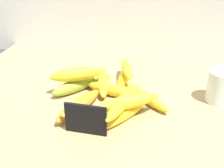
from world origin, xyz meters
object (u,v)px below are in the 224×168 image
object	(u,v)px
banana_5	(123,115)
banana_9	(127,69)
chalkboard_sign	(86,120)
banana_0	(146,97)
banana_1	(85,76)
banana_2	(79,105)
banana_4	(77,85)
banana_11	(123,102)
banana_8	(76,74)
banana_7	(115,90)
banana_10	(128,102)
banana_6	(124,78)
coffee_mug	(222,87)
banana_3	(103,81)

from	to	relation	value
banana_5	banana_9	xyz separation A→B (cm)	(-3.60, 22.78, 3.39)
chalkboard_sign	banana_0	world-z (taller)	chalkboard_sign
banana_1	banana_2	distance (cm)	19.33
banana_2	banana_5	xyz separation A→B (cm)	(13.19, -1.28, -0.39)
chalkboard_sign	banana_9	world-z (taller)	chalkboard_sign
banana_4	banana_11	world-z (taller)	banana_11
banana_8	banana_7	bearing A→B (deg)	2.34
banana_0	banana_2	world-z (taller)	banana_2
chalkboard_sign	banana_1	xyz separation A→B (cm)	(-9.72, 28.09, -1.91)
banana_5	banana_7	bearing A→B (deg)	112.43
banana_4	banana_10	bearing A→B (deg)	-31.11
banana_2	banana_9	bearing A→B (deg)	65.96
banana_9	banana_0	bearing A→B (deg)	-54.21
chalkboard_sign	banana_6	bearing A→B (deg)	83.20
chalkboard_sign	coffee_mug	bearing A→B (deg)	36.09
banana_2	banana_11	bearing A→B (deg)	-0.71
banana_6	banana_7	bearing A→B (deg)	-95.06
banana_0	banana_3	distance (cm)	16.52
banana_1	banana_10	xyz separation A→B (cm)	(18.86, -18.73, 3.19)
banana_1	banana_7	distance (cm)	14.54
banana_8	banana_1	bearing A→B (deg)	91.27
coffee_mug	banana_7	distance (cm)	32.21
chalkboard_sign	banana_2	bearing A→B (deg)	119.34
coffee_mug	banana_1	xyz separation A→B (cm)	(-44.22, 2.94, -3.01)
banana_4	banana_2	bearing A→B (deg)	-67.50
banana_3	chalkboard_sign	bearing A→B (deg)	-84.12
banana_5	banana_10	distance (cm)	3.95
banana_0	banana_1	size ratio (longest dim) A/B	1.13
banana_9	banana_10	xyz separation A→B (cm)	(4.77, -21.42, 0.13)
banana_10	banana_5	bearing A→B (deg)	-130.75
coffee_mug	banana_1	world-z (taller)	coffee_mug
coffee_mug	banana_0	size ratio (longest dim) A/B	0.49
chalkboard_sign	banana_6	distance (cm)	30.48
banana_2	banana_9	distance (cm)	23.73
banana_8	banana_6	bearing A→B (deg)	37.40
banana_1	banana_10	world-z (taller)	banana_10
banana_0	banana_11	bearing A→B (deg)	-116.02
banana_6	banana_10	xyz separation A→B (cm)	(5.53, -20.82, 3.45)
coffee_mug	banana_8	bearing A→B (deg)	-173.50
banana_4	banana_8	distance (cm)	4.37
chalkboard_sign	banana_9	size ratio (longest dim) A/B	0.71
banana_3	banana_4	world-z (taller)	banana_4
banana_0	banana_10	world-z (taller)	banana_10
coffee_mug	banana_4	distance (cm)	44.84
banana_4	banana_10	world-z (taller)	banana_10
chalkboard_sign	banana_8	bearing A→B (deg)	115.37
chalkboard_sign	banana_10	xyz separation A→B (cm)	(9.13, 9.36, 1.28)
banana_7	banana_9	bearing A→B (deg)	80.98
banana_5	banana_8	xyz separation A→B (cm)	(-17.51, 12.12, 4.75)
coffee_mug	banana_1	bearing A→B (deg)	176.20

